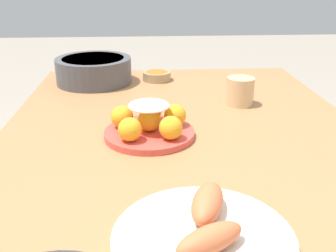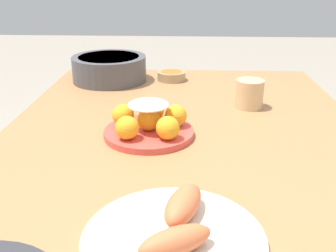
{
  "view_description": "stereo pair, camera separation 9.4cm",
  "coord_description": "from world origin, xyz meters",
  "px_view_note": "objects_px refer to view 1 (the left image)",
  "views": [
    {
      "loc": [
        -0.84,
        0.1,
        1.15
      ],
      "look_at": [
        0.03,
        0.04,
        0.79
      ],
      "focal_mm": 42.0,
      "sensor_mm": 36.0,
      "label": 1
    },
    {
      "loc": [
        -0.84,
        0.0,
        1.15
      ],
      "look_at": [
        0.03,
        0.04,
        0.79
      ],
      "focal_mm": 42.0,
      "sensor_mm": 36.0,
      "label": 2
    }
  ],
  "objects_px": {
    "dining_table": "(187,179)",
    "serving_bowl": "(94,69)",
    "sauce_bowl": "(157,76)",
    "seafood_platter": "(204,232)",
    "cup_near": "(240,91)",
    "cake_plate": "(150,124)"
  },
  "relations": [
    {
      "from": "dining_table",
      "to": "sauce_bowl",
      "type": "distance_m",
      "value": 0.59
    },
    {
      "from": "cake_plate",
      "to": "dining_table",
      "type": "bearing_deg",
      "value": -125.62
    },
    {
      "from": "cake_plate",
      "to": "seafood_platter",
      "type": "xyz_separation_m",
      "value": [
        -0.41,
        -0.08,
        -0.02
      ]
    },
    {
      "from": "serving_bowl",
      "to": "cup_near",
      "type": "distance_m",
      "value": 0.54
    },
    {
      "from": "serving_bowl",
      "to": "sauce_bowl",
      "type": "bearing_deg",
      "value": -86.01
    },
    {
      "from": "dining_table",
      "to": "seafood_platter",
      "type": "height_order",
      "value": "seafood_platter"
    },
    {
      "from": "dining_table",
      "to": "serving_bowl",
      "type": "relative_size",
      "value": 5.44
    },
    {
      "from": "cake_plate",
      "to": "cup_near",
      "type": "relative_size",
      "value": 2.67
    },
    {
      "from": "serving_bowl",
      "to": "seafood_platter",
      "type": "distance_m",
      "value": 0.94
    },
    {
      "from": "cup_near",
      "to": "dining_table",
      "type": "bearing_deg",
      "value": 146.46
    },
    {
      "from": "cake_plate",
      "to": "sauce_bowl",
      "type": "xyz_separation_m",
      "value": [
        0.51,
        -0.04,
        -0.02
      ]
    },
    {
      "from": "sauce_bowl",
      "to": "seafood_platter",
      "type": "xyz_separation_m",
      "value": [
        -0.92,
        -0.04,
        -0.0
      ]
    },
    {
      "from": "seafood_platter",
      "to": "cup_near",
      "type": "height_order",
      "value": "cup_near"
    },
    {
      "from": "serving_bowl",
      "to": "seafood_platter",
      "type": "height_order",
      "value": "serving_bowl"
    },
    {
      "from": "dining_table",
      "to": "cup_near",
      "type": "bearing_deg",
      "value": -33.54
    },
    {
      "from": "serving_bowl",
      "to": "cup_near",
      "type": "xyz_separation_m",
      "value": [
        -0.27,
        -0.47,
        -0.01
      ]
    },
    {
      "from": "cake_plate",
      "to": "serving_bowl",
      "type": "height_order",
      "value": "cake_plate"
    },
    {
      "from": "dining_table",
      "to": "cake_plate",
      "type": "relative_size",
      "value": 6.49
    },
    {
      "from": "dining_table",
      "to": "serving_bowl",
      "type": "height_order",
      "value": "serving_bowl"
    },
    {
      "from": "cake_plate",
      "to": "seafood_platter",
      "type": "relative_size",
      "value": 0.79
    },
    {
      "from": "cup_near",
      "to": "seafood_platter",
      "type": "bearing_deg",
      "value": 162.21
    },
    {
      "from": "dining_table",
      "to": "serving_bowl",
      "type": "distance_m",
      "value": 0.64
    }
  ]
}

